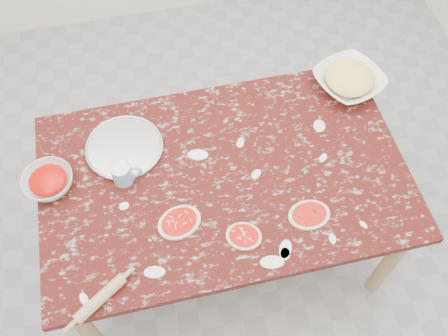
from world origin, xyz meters
TOP-DOWN VIEW (x-y plane):
  - ground at (0.00, 0.00)m, footprint 4.00×4.00m
  - worktable at (0.00, 0.00)m, footprint 1.60×1.00m
  - pizza_tray at (-0.41, 0.23)m, footprint 0.44×0.44m
  - sauce_bowl at (-0.74, 0.11)m, footprint 0.28×0.28m
  - cheese_bowl at (0.70, 0.36)m, footprint 0.40×0.40m
  - flour_mug at (-0.43, 0.07)m, footprint 0.13×0.09m
  - pizza_left at (-0.23, -0.19)m, footprint 0.22×0.20m
  - pizza_mid at (0.01, -0.31)m, footprint 0.18×0.17m
  - pizza_right at (0.30, -0.28)m, footprint 0.18×0.14m
  - rolling_pin at (-0.58, -0.44)m, footprint 0.21×0.16m

SIDE VIEW (x-z plane):
  - ground at x=0.00m, z-range 0.00..0.00m
  - worktable at x=0.00m, z-range 0.29..1.04m
  - pizza_tray at x=-0.41m, z-range 0.75..0.76m
  - pizza_left at x=-0.23m, z-range 0.75..0.77m
  - pizza_mid at x=0.01m, z-range 0.75..0.77m
  - pizza_right at x=0.30m, z-range 0.75..0.77m
  - rolling_pin at x=-0.58m, z-range 0.75..0.80m
  - sauce_bowl at x=-0.74m, z-range 0.75..0.82m
  - cheese_bowl at x=0.70m, z-range 0.75..0.83m
  - flour_mug at x=-0.43m, z-range 0.75..0.85m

